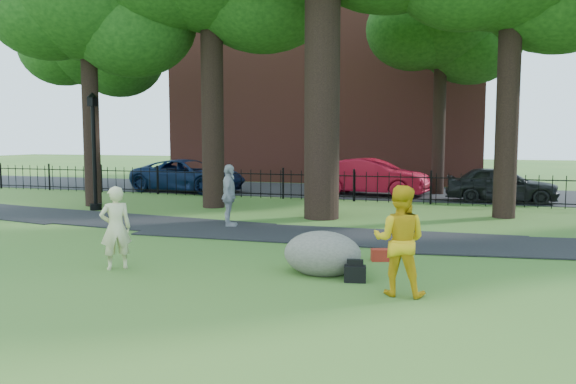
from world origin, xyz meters
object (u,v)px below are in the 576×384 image
(boulder, at_px, (322,251))
(lamppost, at_px, (94,153))
(man, at_px, (400,240))
(woman, at_px, (116,228))
(red_sedan, at_px, (372,177))

(boulder, bearing_deg, lamppost, 147.14)
(man, distance_m, boulder, 1.91)
(woman, height_order, boulder, woman)
(woman, bearing_deg, man, 136.80)
(boulder, height_order, red_sedan, red_sedan)
(red_sedan, bearing_deg, lamppost, 141.35)
(boulder, distance_m, lamppost, 12.02)
(red_sedan, bearing_deg, boulder, -166.32)
(man, height_order, red_sedan, man)
(boulder, height_order, lamppost, lamppost)
(lamppost, bearing_deg, red_sedan, 49.59)
(lamppost, bearing_deg, boulder, -27.32)
(man, bearing_deg, red_sedan, -77.06)
(woman, xyz_separation_m, lamppost, (-6.12, 7.40, 1.21))
(man, relative_size, lamppost, 0.43)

